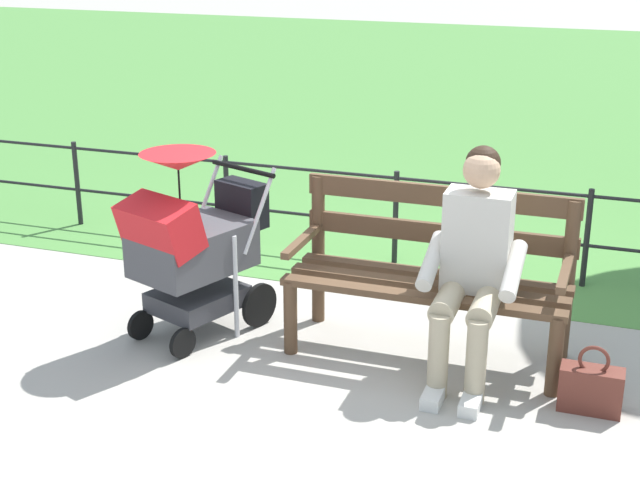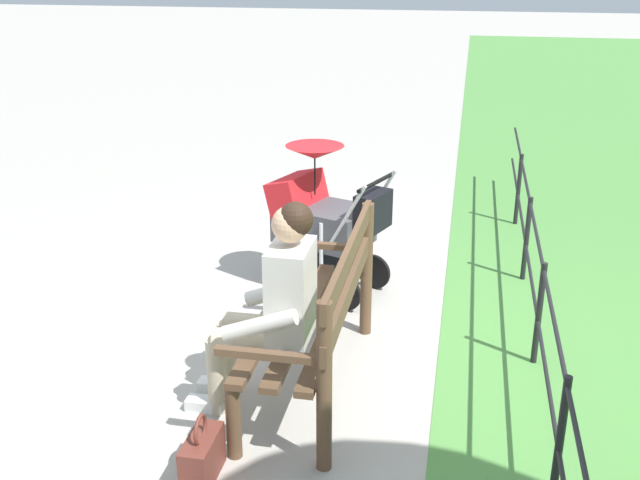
# 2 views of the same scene
# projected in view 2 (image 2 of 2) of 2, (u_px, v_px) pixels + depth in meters

# --- Properties ---
(ground_plane) EXTENTS (60.00, 60.00, 0.00)m
(ground_plane) POSITION_uv_depth(u_px,v_px,m) (320.00, 342.00, 5.14)
(ground_plane) COLOR #ADA89E
(park_bench) EXTENTS (1.60, 0.61, 0.96)m
(park_bench) POSITION_uv_depth(u_px,v_px,m) (321.00, 310.00, 4.42)
(park_bench) COLOR brown
(park_bench) RESTS_ON ground
(person_on_bench) EXTENTS (0.53, 0.74, 1.28)m
(person_on_bench) POSITION_uv_depth(u_px,v_px,m) (272.00, 303.00, 4.16)
(person_on_bench) COLOR tan
(person_on_bench) RESTS_ON ground
(stroller) EXTENTS (0.77, 1.00, 1.15)m
(stroller) POSITION_uv_depth(u_px,v_px,m) (323.00, 218.00, 5.72)
(stroller) COLOR black
(stroller) RESTS_ON ground
(handbag) EXTENTS (0.32, 0.14, 0.37)m
(handbag) POSITION_uv_depth(u_px,v_px,m) (202.00, 457.00, 3.77)
(handbag) COLOR brown
(handbag) RESTS_ON ground
(park_fence) EXTENTS (8.07, 0.04, 0.70)m
(park_fence) POSITION_uv_depth(u_px,v_px,m) (544.00, 324.00, 4.47)
(park_fence) COLOR black
(park_fence) RESTS_ON ground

